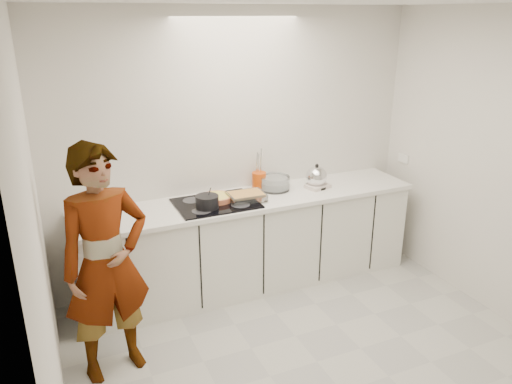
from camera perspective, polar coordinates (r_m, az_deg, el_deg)
name	(u,v)px	position (r m, az deg, el deg)	size (l,w,h in m)	color
floor	(317,362)	(4.08, 7.00, -18.70)	(3.60, 3.20, 0.00)	#B8B8AF
ceiling	(335,0)	(3.20, 9.06, 20.87)	(3.60, 3.20, 0.00)	white
wall_back	(238,149)	(4.79, -2.12, 4.95)	(3.60, 0.00, 2.60)	silver
wall_left	(40,253)	(2.97, -23.49, -6.40)	(0.00, 3.20, 2.60)	silver
wall_right	(512,172)	(4.61, 27.24, 2.07)	(0.02, 3.20, 2.60)	silver
base_cabinets	(251,244)	(4.81, -0.57, -5.97)	(3.20, 0.58, 0.87)	silver
countertop	(251,200)	(4.63, -0.59, -0.89)	(3.24, 0.64, 0.04)	white
hob	(216,203)	(4.49, -4.59, -1.29)	(0.72, 0.54, 0.01)	black
tart_dish	(217,198)	(4.53, -4.48, -0.63)	(0.38, 0.38, 0.05)	#BF613F
saucepan	(207,202)	(4.35, -5.61, -1.11)	(0.24, 0.24, 0.19)	black
baking_dish	(246,196)	(4.53, -1.12, -0.46)	(0.34, 0.25, 0.06)	silver
mixing_bowl	(275,184)	(4.82, 2.17, 0.97)	(0.35, 0.35, 0.13)	silver
tea_towel	(318,186)	(4.91, 7.06, 0.67)	(0.22, 0.16, 0.04)	white
kettle	(316,178)	(4.90, 6.92, 1.65)	(0.27, 0.27, 0.24)	black
utensil_crock	(259,181)	(4.82, 0.35, 1.28)	(0.14, 0.14, 0.17)	#D04709
cook	(106,264)	(3.67, -16.74, -7.88)	(0.64, 0.42, 1.75)	silver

